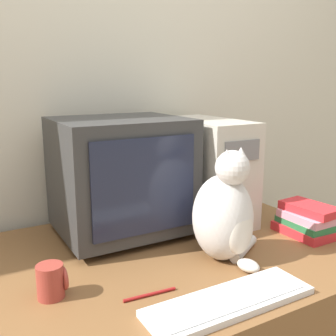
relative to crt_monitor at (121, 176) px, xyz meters
The scene contains 8 objects.
wall_back 0.42m from the crt_monitor, 85.96° to the left, with size 7.00×0.05×2.50m.
crt_monitor is the anchor object (origin of this frame).
computer_tower 0.37m from the crt_monitor, ahead, with size 0.22×0.44×0.41m.
keyboard 0.62m from the crt_monitor, 85.34° to the right, with size 0.46×0.14×0.02m.
cat 0.42m from the crt_monitor, 61.60° to the right, with size 0.28×0.26×0.37m.
book_stack 0.71m from the crt_monitor, 30.18° to the right, with size 0.17×0.21×0.11m.
pen 0.51m from the crt_monitor, 104.15° to the right, with size 0.15×0.02×0.01m.
mug 0.50m from the crt_monitor, 136.68° to the right, with size 0.08×0.07×0.09m.
Camera 1 is at (-0.56, -0.61, 1.30)m, focal length 42.00 mm.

